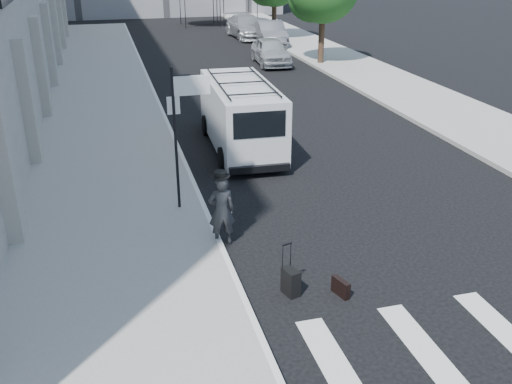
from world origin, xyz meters
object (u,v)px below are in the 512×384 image
parked_car_b (270,33)px  parked_car_a (271,51)px  briefcase (341,287)px  businessman (222,211)px  parked_car_c (247,27)px  suitcase (291,282)px  cargo_van (240,115)px

parked_car_b → parked_car_a: bearing=-100.0°
briefcase → parked_car_b: parked_car_b is taller
businessman → parked_car_c: bearing=-102.6°
parked_car_a → briefcase: bearing=-99.1°
briefcase → suitcase: 0.97m
parked_car_a → parked_car_b: size_ratio=0.90×
businessman → briefcase: bearing=126.9°
cargo_van → parked_car_c: cargo_van is taller
suitcase → cargo_van: (1.09, 8.61, 0.85)m
parked_car_a → parked_car_b: parked_car_b is taller
briefcase → parked_car_c: size_ratio=0.08×
businessman → briefcase: size_ratio=3.70×
briefcase → parked_car_b: 29.27m
briefcase → parked_car_a: (5.13, 22.21, 0.55)m
businessman → parked_car_c: 30.42m
businessman → parked_car_b: 27.26m
briefcase → parked_car_a: bearing=60.4°
cargo_van → parked_car_a: cargo_van is taller
businessman → suitcase: (0.85, -2.32, -0.54)m
suitcase → parked_car_b: parked_car_b is taller
businessman → parked_car_a: size_ratio=0.38×
businessman → cargo_van: bearing=-104.5°
businessman → cargo_van: 6.60m
cargo_van → parked_car_c: size_ratio=1.09×
briefcase → businessman: bearing=107.7°
suitcase → parked_car_a: (6.05, 21.92, 0.45)m
cargo_van → businessman: bearing=-105.0°
briefcase → parked_car_c: parked_car_c is taller
suitcase → cargo_van: 8.72m
cargo_van → parked_car_a: 14.21m
businessman → suitcase: bearing=112.9°
suitcase → cargo_van: size_ratio=0.18×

